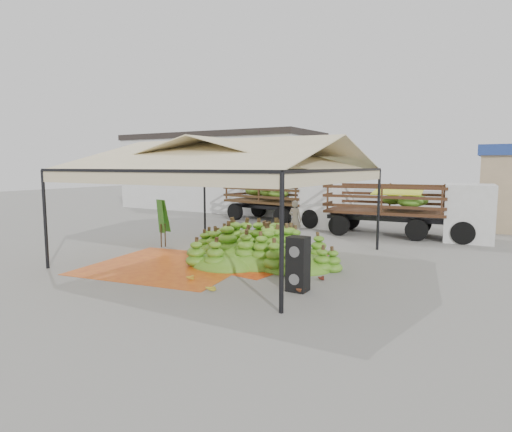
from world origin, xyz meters
The scene contains 17 objects.
ground centered at (0.00, 0.00, 0.00)m, with size 90.00×90.00×0.00m, color slate.
canopy_tent centered at (0.00, 0.00, 3.30)m, with size 8.10×8.10×4.00m.
building_white centered at (-10.00, 14.00, 2.71)m, with size 14.30×6.30×5.40m.
tarp_left centered at (-1.02, -1.83, 0.01)m, with size 4.66×4.44×0.01m, color orange.
tarp_right centered at (0.51, 0.37, 0.01)m, with size 4.06×4.27×0.01m, color orange.
banana_heap centered at (1.01, 0.13, 0.63)m, with size 5.88×4.83×1.26m, color #487E1A.
hand_yellow_a centered at (1.69, -3.41, 0.09)m, with size 0.42×0.34×0.19m, color #B29223.
hand_yellow_b centered at (0.57, -2.88, 0.10)m, with size 0.42×0.34×0.19m, color #B88A24.
hand_red_a centered at (3.70, -2.45, 0.11)m, with size 0.47×0.38×0.21m, color #5D2915.
hand_red_b centered at (3.70, -1.09, 0.09)m, with size 0.38×0.31×0.17m, color #501812.
hand_green centered at (0.30, -1.37, 0.10)m, with size 0.46×0.37×0.21m, color #427C19.
hanging_bunches centered at (1.07, 0.01, 2.62)m, with size 4.74×0.24×0.20m.
speaker_stack centered at (3.64, -2.35, 0.69)m, with size 0.50×0.44×1.38m.
banana_leaves centered at (-3.22, 0.58, 0.00)m, with size 0.96×1.36×3.70m, color #347C21, non-canonical shape.
vendor centered at (0.26, 4.78, 0.82)m, with size 0.60×0.39×1.65m, color gray.
truck_left centered at (-2.17, 9.28, 1.50)m, with size 7.42×3.61×2.44m.
truck_right centered at (4.57, 7.72, 1.45)m, with size 7.03×2.85×2.36m.
Camera 1 is at (7.95, -11.91, 3.12)m, focal length 30.00 mm.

